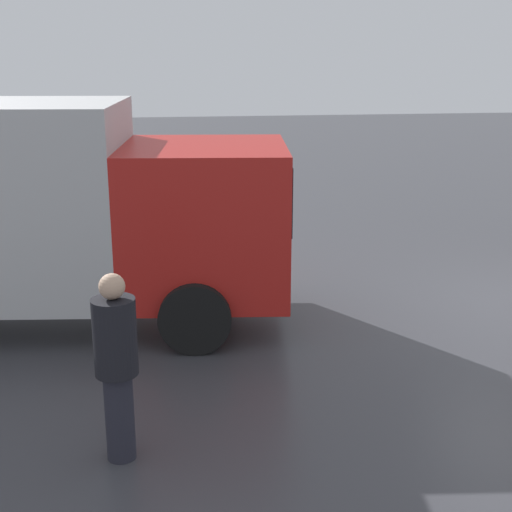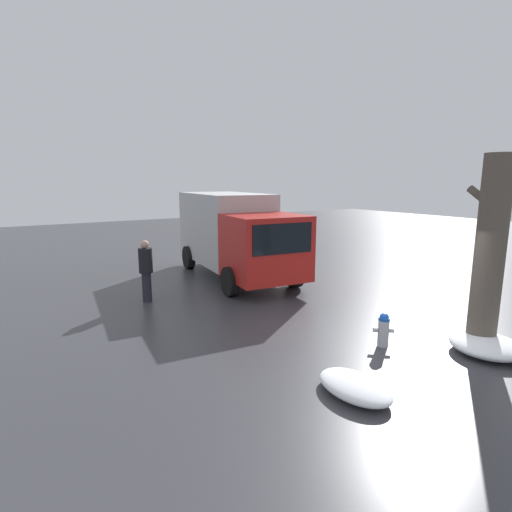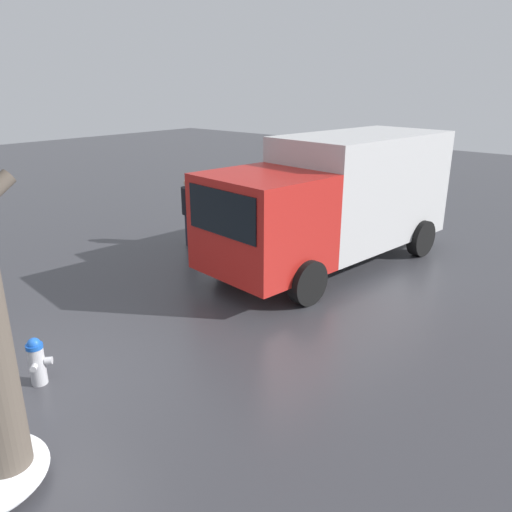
# 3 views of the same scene
# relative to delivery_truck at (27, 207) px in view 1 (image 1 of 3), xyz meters

# --- Properties ---
(delivery_truck) EXTENTS (6.74, 3.08, 2.98)m
(delivery_truck) POSITION_rel_delivery_truck_xyz_m (0.00, 0.00, 0.00)
(delivery_truck) COLOR red
(delivery_truck) RESTS_ON ground_plane
(pedestrian) EXTENTS (0.39, 0.39, 1.79)m
(pedestrian) POSITION_rel_delivery_truck_xyz_m (-1.30, 3.65, -0.63)
(pedestrian) COLOR #23232D
(pedestrian) RESTS_ON ground_plane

